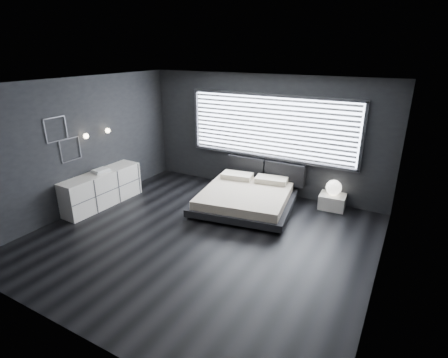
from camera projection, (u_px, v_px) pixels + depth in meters
The scene contains 12 objects.
room at pixel (200, 167), 6.05m from camera, with size 6.04×6.00×2.80m.
window at pixel (270, 127), 8.09m from camera, with size 4.14×0.09×1.52m.
headboard at pixel (265, 170), 8.44m from camera, with size 1.96×0.16×0.52m.
sconce_near at pixel (86, 136), 7.34m from camera, with size 0.18×0.11×0.11m.
sconce_far at pixel (108, 131), 7.83m from camera, with size 0.18×0.11×0.11m.
wall_art_upper at pixel (56, 129), 6.80m from camera, with size 0.01×0.48×0.48m.
wall_art_lower at pixel (71, 150), 7.17m from camera, with size 0.01×0.48×0.48m.
bed at pixel (245, 197), 7.70m from camera, with size 2.33×2.25×0.53m.
nightstand at pixel (332, 201), 7.70m from camera, with size 0.55×0.46×0.32m, color white.
orb_lamp at pixel (334, 187), 7.61m from camera, with size 0.33×0.33×0.33m, color white.
dresser at pixel (101, 188), 7.82m from camera, with size 0.61×1.94×0.77m.
book_stack at pixel (101, 171), 7.69m from camera, with size 0.34×0.41×0.07m.
Camera 1 is at (3.16, -4.81, 3.34)m, focal length 28.00 mm.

